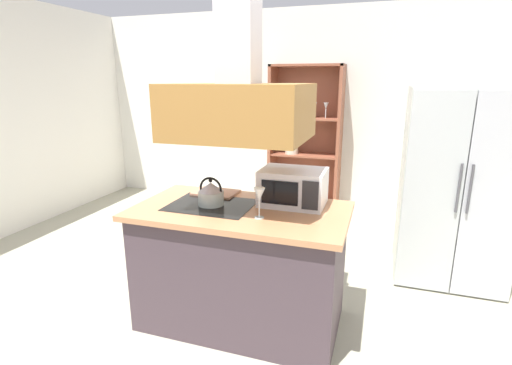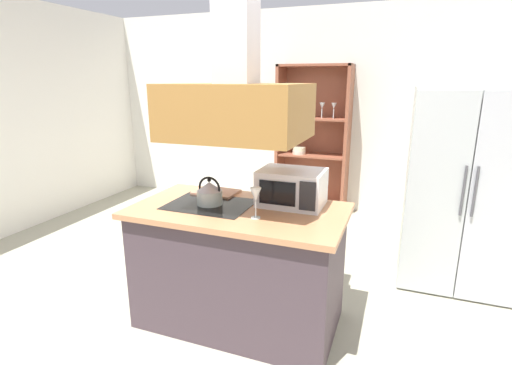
{
  "view_description": "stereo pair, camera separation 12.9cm",
  "coord_description": "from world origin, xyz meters",
  "px_view_note": "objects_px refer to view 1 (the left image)",
  "views": [
    {
      "loc": [
        1.16,
        -2.39,
        1.78
      ],
      "look_at": [
        0.24,
        0.38,
        1.0
      ],
      "focal_mm": 27.08,
      "sensor_mm": 36.0,
      "label": 1
    },
    {
      "loc": [
        1.28,
        -2.34,
        1.78
      ],
      "look_at": [
        0.24,
        0.38,
        1.0
      ],
      "focal_mm": 27.08,
      "sensor_mm": 36.0,
      "label": 2
    }
  ],
  "objects_px": {
    "refrigerator": "(455,187)",
    "microwave": "(293,187)",
    "kettle": "(211,194)",
    "cutting_board": "(216,193)",
    "dish_cabinet": "(305,147)",
    "wine_glass_on_counter": "(259,196)"
  },
  "relations": [
    {
      "from": "kettle",
      "to": "microwave",
      "type": "distance_m",
      "value": 0.6
    },
    {
      "from": "microwave",
      "to": "dish_cabinet",
      "type": "bearing_deg",
      "value": 99.25
    },
    {
      "from": "cutting_board",
      "to": "wine_glass_on_counter",
      "type": "distance_m",
      "value": 0.67
    },
    {
      "from": "wine_glass_on_counter",
      "to": "cutting_board",
      "type": "bearing_deg",
      "value": 139.81
    },
    {
      "from": "refrigerator",
      "to": "cutting_board",
      "type": "xyz_separation_m",
      "value": [
        -1.87,
        -0.98,
        0.05
      ]
    },
    {
      "from": "refrigerator",
      "to": "microwave",
      "type": "xyz_separation_m",
      "value": [
        -1.23,
        -1.05,
        0.17
      ]
    },
    {
      "from": "cutting_board",
      "to": "dish_cabinet",
      "type": "bearing_deg",
      "value": 84.7
    },
    {
      "from": "cutting_board",
      "to": "wine_glass_on_counter",
      "type": "xyz_separation_m",
      "value": [
        0.5,
        -0.42,
        0.14
      ]
    },
    {
      "from": "cutting_board",
      "to": "refrigerator",
      "type": "bearing_deg",
      "value": 27.63
    },
    {
      "from": "refrigerator",
      "to": "kettle",
      "type": "relative_size",
      "value": 8.33
    },
    {
      "from": "microwave",
      "to": "kettle",
      "type": "bearing_deg",
      "value": -159.61
    },
    {
      "from": "kettle",
      "to": "wine_glass_on_counter",
      "type": "xyz_separation_m",
      "value": [
        0.41,
        -0.15,
        0.06
      ]
    },
    {
      "from": "wine_glass_on_counter",
      "to": "microwave",
      "type": "bearing_deg",
      "value": 67.87
    },
    {
      "from": "dish_cabinet",
      "to": "kettle",
      "type": "xyz_separation_m",
      "value": [
        -0.14,
        -2.75,
        0.11
      ]
    },
    {
      "from": "cutting_board",
      "to": "microwave",
      "type": "height_order",
      "value": "microwave"
    },
    {
      "from": "refrigerator",
      "to": "dish_cabinet",
      "type": "xyz_separation_m",
      "value": [
        -1.64,
        1.49,
        0.02
      ]
    },
    {
      "from": "kettle",
      "to": "cutting_board",
      "type": "distance_m",
      "value": 0.3
    },
    {
      "from": "refrigerator",
      "to": "microwave",
      "type": "relative_size",
      "value": 3.75
    },
    {
      "from": "kettle",
      "to": "cutting_board",
      "type": "relative_size",
      "value": 0.61
    },
    {
      "from": "dish_cabinet",
      "to": "microwave",
      "type": "bearing_deg",
      "value": -80.75
    },
    {
      "from": "refrigerator",
      "to": "wine_glass_on_counter",
      "type": "bearing_deg",
      "value": -134.39
    },
    {
      "from": "kettle",
      "to": "cutting_board",
      "type": "bearing_deg",
      "value": 107.34
    }
  ]
}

